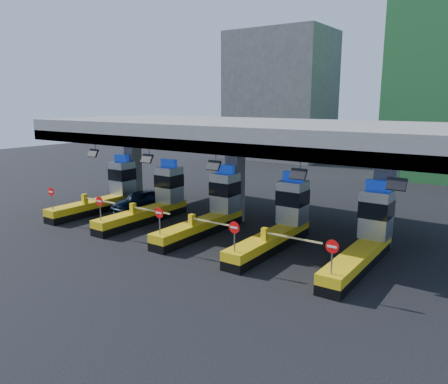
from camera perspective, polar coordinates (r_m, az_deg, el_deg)
The scene contains 9 objects.
ground at distance 28.43m, azimuth -1.93°, elevation -5.20°, with size 120.00×120.00×0.00m, color black.
toll_canopy at distance 29.61m, azimuth 1.35°, elevation 7.58°, with size 28.00×12.09×7.00m.
toll_lane_far_left at distance 35.01m, azimuth -14.89°, elevation 0.01°, with size 4.43×8.00×4.16m.
toll_lane_left at distance 31.42m, azimuth -8.96°, elevation -1.06°, with size 4.43×8.00×4.16m.
toll_lane_center at distance 28.27m, azimuth -1.61°, elevation -2.36°, with size 4.43×8.00×4.16m.
toll_lane_right at distance 25.71m, azimuth 7.41°, elevation -3.90°, with size 4.43×8.00×4.16m.
toll_lane_far_right at distance 23.93m, azimuth 18.13°, elevation -5.59°, with size 4.43×8.00×4.16m.
bg_building_concrete at distance 65.23m, azimuth 7.35°, elevation 12.31°, with size 14.00×10.00×18.00m, color #4C4C49.
van at distance 34.13m, azimuth -10.81°, elevation -1.10°, with size 1.92×4.77×1.63m, color black.
Camera 1 is at (16.32, -21.74, 8.31)m, focal length 35.00 mm.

